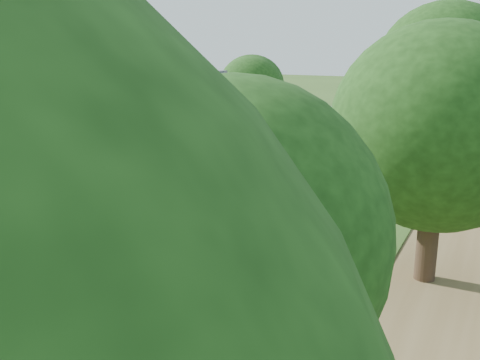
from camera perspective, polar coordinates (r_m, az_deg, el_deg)
The scene contains 10 objects.
trackbed at distance 69.98m, azimuth 17.93°, elevation 5.31°, with size 9.50×170.00×0.28m.
platform at distance 31.96m, azimuth -8.95°, elevation -4.25°, with size 6.40×68.00×0.38m, color #9F9180.
yellow_stripe at distance 30.38m, azimuth -4.58°, elevation -4.73°, with size 0.55×68.00×0.01m, color gold.
station_building at distance 47.22m, azimuth -7.88°, elevation 6.71°, with size 8.60×6.60×8.00m.
signal_gantry at distance 64.44m, azimuth 17.93°, elevation 8.85°, with size 8.40×0.38×6.20m.
trees_behind_platform at distance 38.10m, azimuth -12.41°, elevation 5.34°, with size 7.82×53.32×7.21m.
train at distance 65.94m, azimuth 15.74°, elevation 6.83°, with size 2.91×96.74×4.27m.
lamppost_far at distance 29.19m, azimuth -8.64°, elevation -1.43°, with size 0.46×0.46×4.61m.
signal_platform at distance 22.89m, azimuth -17.86°, elevation -2.77°, with size 0.33×0.26×5.63m.
signal_farside at distance 34.55m, azimuth 15.57°, elevation 3.23°, with size 0.34×0.27×6.24m.
Camera 1 is at (12.80, -8.37, 10.34)m, focal length 40.00 mm.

